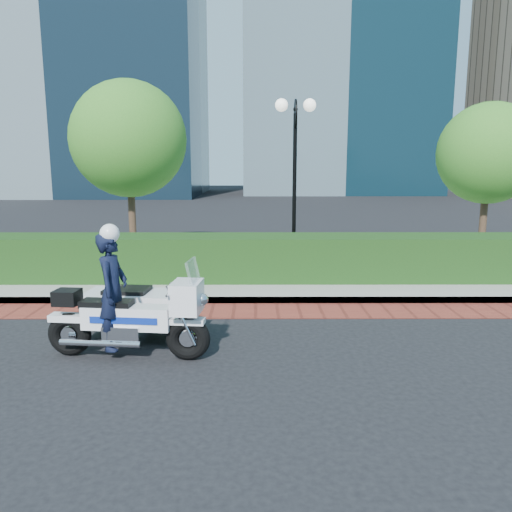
{
  "coord_description": "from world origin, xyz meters",
  "views": [
    {
      "loc": [
        -0.02,
        -7.64,
        2.74
      ],
      "look_at": [
        0.01,
        1.87,
        1.0
      ],
      "focal_mm": 35.0,
      "sensor_mm": 36.0,
      "label": 1
    }
  ],
  "objects_px": {
    "tree_b": "(129,139)",
    "tree_c": "(489,154)",
    "lamppost": "(295,156)",
    "police_motorcycle": "(129,306)"
  },
  "relations": [
    {
      "from": "tree_b",
      "to": "tree_c",
      "type": "distance_m",
      "value": 10.01
    },
    {
      "from": "tree_b",
      "to": "tree_c",
      "type": "height_order",
      "value": "tree_b"
    },
    {
      "from": "tree_b",
      "to": "lamppost",
      "type": "bearing_deg",
      "value": -16.11
    },
    {
      "from": "lamppost",
      "to": "police_motorcycle",
      "type": "height_order",
      "value": "lamppost"
    },
    {
      "from": "tree_b",
      "to": "police_motorcycle",
      "type": "xyz_separation_m",
      "value": [
        1.6,
        -6.95,
        -2.77
      ]
    },
    {
      "from": "police_motorcycle",
      "to": "lamppost",
      "type": "bearing_deg",
      "value": 68.57
    },
    {
      "from": "lamppost",
      "to": "tree_c",
      "type": "bearing_deg",
      "value": 13.3
    },
    {
      "from": "tree_c",
      "to": "police_motorcycle",
      "type": "distance_m",
      "value": 11.16
    },
    {
      "from": "lamppost",
      "to": "tree_c",
      "type": "relative_size",
      "value": 0.98
    },
    {
      "from": "tree_c",
      "to": "tree_b",
      "type": "bearing_deg",
      "value": 180.0
    }
  ]
}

